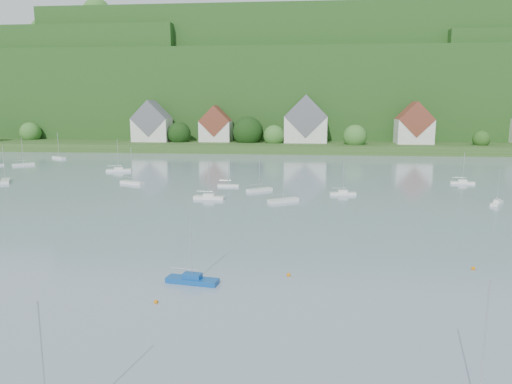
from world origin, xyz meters
TOP-DOWN VIEW (x-y plane):
  - far_shore_strip at (0.00, 200.00)m, footprint 600.00×60.00m
  - forested_ridge at (0.39, 268.57)m, footprint 620.00×181.22m
  - village_building_0 at (-55.00, 187.00)m, footprint 14.00×10.40m
  - village_building_1 at (-30.00, 189.00)m, footprint 12.00×9.36m
  - village_building_2 at (5.00, 188.00)m, footprint 16.00×11.44m
  - village_building_3 at (45.00, 186.00)m, footprint 13.00×10.40m
  - near_sailboat_1 at (-6.34, 44.82)m, footprint 5.55×2.39m
  - mooring_buoy_0 at (-8.52, 39.54)m, footprint 0.41×0.41m
  - mooring_buoy_2 at (23.53, 51.94)m, footprint 0.44×0.44m
  - mooring_buoy_3 at (3.36, 47.87)m, footprint 0.43×0.43m
  - far_sailboat_cluster at (5.32, 114.10)m, footprint 197.89×68.36m

SIDE VIEW (x-z plane):
  - mooring_buoy_0 at x=-8.52m, z-range -0.20..0.20m
  - mooring_buoy_2 at x=23.53m, z-range -0.22..0.22m
  - mooring_buoy_3 at x=3.36m, z-range -0.21..0.21m
  - far_sailboat_cluster at x=5.32m, z-range -3.98..4.73m
  - near_sailboat_1 at x=-6.34m, z-range -3.22..4.04m
  - far_shore_strip at x=0.00m, z-range 0.00..3.00m
  - village_building_1 at x=-30.00m, z-range 1.75..15.75m
  - village_building_3 at x=45.00m, z-range 1.68..17.18m
  - village_building_0 at x=-55.00m, z-range 1.51..17.51m
  - village_building_2 at x=5.00m, z-range 1.27..19.27m
  - forested_ridge at x=0.39m, z-range -12.06..57.83m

